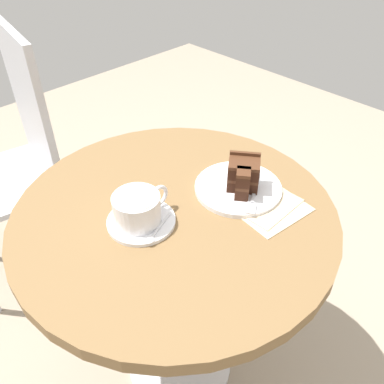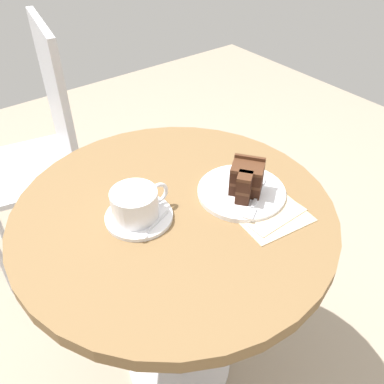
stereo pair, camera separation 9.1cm
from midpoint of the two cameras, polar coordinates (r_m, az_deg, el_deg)
The scene contains 10 objects.
ground_plane at distance 1.48m, azimuth 0.16°, elevation -22.95°, with size 4.40×4.40×0.01m, color gray.
cafe_table at distance 1.01m, azimuth 0.22°, elevation -7.31°, with size 0.74×0.74×0.69m.
saucer at distance 0.90m, azimuth -4.59°, elevation -3.57°, with size 0.15×0.15×0.01m.
coffee_cup at distance 0.88m, azimuth -5.03°, elevation -1.71°, with size 0.14×0.10×0.07m.
teaspoon at distance 0.86m, azimuth -2.82°, elevation -5.25°, with size 0.10×0.04×0.00m.
cake_plate at distance 0.98m, azimuth 9.60°, elevation -0.08°, with size 0.21×0.21×0.01m.
cake_slice at distance 0.95m, azimuth 10.39°, elevation 1.65°, with size 0.10×0.09×0.08m.
fork at distance 0.94m, azimuth 11.50°, elevation -1.60°, with size 0.14×0.09×0.00m.
napkin at distance 0.95m, azimuth 12.95°, elevation -2.51°, with size 0.17×0.18×0.00m.
cafe_chair at distance 1.54m, azimuth -18.80°, elevation 7.02°, with size 0.44×0.44×0.93m.
Camera 2 is at (-0.39, -0.58, 1.30)m, focal length 38.00 mm.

